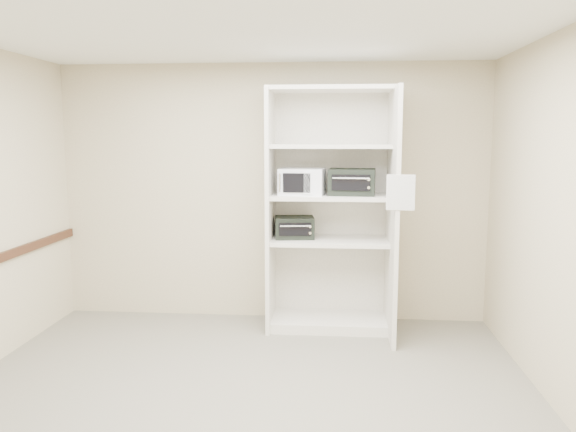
# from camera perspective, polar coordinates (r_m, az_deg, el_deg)

# --- Properties ---
(floor) EXTENTS (4.50, 4.00, 0.01)m
(floor) POSITION_cam_1_polar(r_m,az_deg,el_deg) (4.39, -4.63, -18.21)
(floor) COLOR #656156
(floor) RESTS_ON ground
(ceiling) EXTENTS (4.50, 4.00, 0.01)m
(ceiling) POSITION_cam_1_polar(r_m,az_deg,el_deg) (4.01, -5.09, 18.91)
(ceiling) COLOR white
(wall_back) EXTENTS (4.50, 0.02, 2.70)m
(wall_back) POSITION_cam_1_polar(r_m,az_deg,el_deg) (5.95, -1.65, 2.35)
(wall_back) COLOR tan
(wall_back) RESTS_ON ground
(wall_front) EXTENTS (4.50, 0.02, 2.70)m
(wall_front) POSITION_cam_1_polar(r_m,az_deg,el_deg) (2.08, -14.11, -8.74)
(wall_front) COLOR tan
(wall_front) RESTS_ON ground
(wall_right) EXTENTS (0.02, 4.00, 2.70)m
(wall_right) POSITION_cam_1_polar(r_m,az_deg,el_deg) (4.24, 26.71, -0.85)
(wall_right) COLOR tan
(wall_right) RESTS_ON ground
(shelving_unit) EXTENTS (1.24, 0.92, 2.42)m
(shelving_unit) POSITION_cam_1_polar(r_m,az_deg,el_deg) (5.65, 4.75, -0.23)
(shelving_unit) COLOR white
(shelving_unit) RESTS_ON floor
(microwave) EXTENTS (0.47, 0.37, 0.26)m
(microwave) POSITION_cam_1_polar(r_m,az_deg,el_deg) (5.58, 1.45, 3.52)
(microwave) COLOR white
(microwave) RESTS_ON shelving_unit
(toaster_oven_upper) EXTENTS (0.48, 0.38, 0.26)m
(toaster_oven_upper) POSITION_cam_1_polar(r_m,az_deg,el_deg) (5.59, 6.51, 3.46)
(toaster_oven_upper) COLOR black
(toaster_oven_upper) RESTS_ON shelving_unit
(toaster_oven_lower) EXTENTS (0.42, 0.34, 0.22)m
(toaster_oven_lower) POSITION_cam_1_polar(r_m,az_deg,el_deg) (5.70, 0.66, -1.16)
(toaster_oven_lower) COLOR black
(toaster_oven_lower) RESTS_ON shelving_unit
(paper_sign) EXTENTS (0.24, 0.02, 0.31)m
(paper_sign) POSITION_cam_1_polar(r_m,az_deg,el_deg) (5.02, 11.37, 2.35)
(paper_sign) COLOR white
(paper_sign) RESTS_ON shelving_unit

